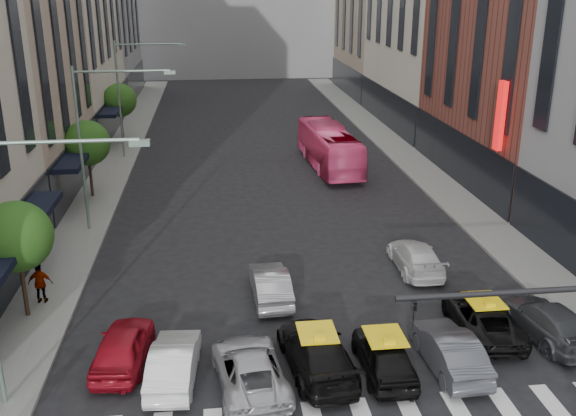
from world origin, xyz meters
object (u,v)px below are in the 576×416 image
object	(u,v)px
streetlamp_mid	(97,127)
taxi_left	(317,352)
car_white_front	(174,362)
taxi_center	(384,355)
streetlamp_near	(11,239)
streetlamp_far	(131,84)
car_red	(123,346)
bus	(329,147)
pedestrian_far	(40,283)

from	to	relation	value
streetlamp_mid	taxi_left	world-z (taller)	streetlamp_mid
car_white_front	taxi_center	xyz separation A→B (m)	(7.41, -0.42, 0.00)
streetlamp_near	taxi_center	bearing A→B (deg)	1.98
streetlamp_far	car_white_front	xyz separation A→B (m)	(4.53, -31.17, -5.19)
car_red	car_white_front	xyz separation A→B (m)	(1.89, -1.21, -0.04)
streetlamp_near	bus	xyz separation A→B (m)	(14.80, 27.47, -4.33)
streetlamp_near	bus	distance (m)	31.50
streetlamp_near	taxi_center	xyz separation A→B (m)	(11.94, 0.41, -5.19)
car_white_front	taxi_center	bearing A→B (deg)	-178.71
streetlamp_mid	taxi_left	size ratio (longest dim) A/B	1.72
pedestrian_far	taxi_center	bearing A→B (deg)	156.72
streetlamp_mid	pedestrian_far	distance (m)	10.24
car_white_front	car_red	bearing A→B (deg)	-28.06
taxi_center	pedestrian_far	world-z (taller)	pedestrian_far
streetlamp_mid	car_red	bearing A→B (deg)	-79.28
streetlamp_far	car_white_front	bearing A→B (deg)	-81.72
streetlamp_mid	car_red	world-z (taller)	streetlamp_mid
pedestrian_far	bus	bearing A→B (deg)	-125.19
car_red	taxi_center	size ratio (longest dim) A/B	1.04
taxi_left	bus	distance (m)	27.17
taxi_center	bus	bearing A→B (deg)	-95.80
streetlamp_near	streetlamp_far	xyz separation A→B (m)	(0.00, 32.00, 0.00)
car_white_front	taxi_center	distance (m)	7.42
streetlamp_far	taxi_center	size ratio (longest dim) A/B	2.13
taxi_center	bus	distance (m)	27.22
taxi_left	pedestrian_far	world-z (taller)	pedestrian_far
streetlamp_far	taxi_left	bearing A→B (deg)	-72.91
taxi_left	bus	xyz separation A→B (m)	(5.21, 26.65, 0.81)
bus	streetlamp_near	bearing A→B (deg)	58.37
streetlamp_near	pedestrian_far	bearing A→B (deg)	101.22
streetlamp_near	car_red	world-z (taller)	streetlamp_near
car_red	pedestrian_far	xyz separation A→B (m)	(-4.05, 5.06, 0.30)
streetlamp_far	bus	size ratio (longest dim) A/B	0.80
car_red	bus	distance (m)	28.20
bus	pedestrian_far	distance (m)	26.04
streetlamp_near	taxi_center	size ratio (longest dim) A/B	2.13
taxi_center	streetlamp_mid	bearing A→B (deg)	-52.31
streetlamp_near	bus	world-z (taller)	streetlamp_near
streetlamp_far	car_red	distance (m)	30.51
streetlamp_mid	streetlamp_far	size ratio (longest dim) A/B	1.00
streetlamp_near	car_white_front	size ratio (longest dim) A/B	2.08
streetlamp_far	taxi_left	xyz separation A→B (m)	(9.58, -31.18, -5.15)
streetlamp_near	car_red	size ratio (longest dim) A/B	2.05
streetlamp_far	pedestrian_far	size ratio (longest dim) A/B	5.01
car_white_front	taxi_left	xyz separation A→B (m)	(5.05, -0.01, 0.04)
car_red	streetlamp_mid	bearing A→B (deg)	-74.00
car_red	pedestrian_far	size ratio (longest dim) A/B	2.45
streetlamp_near	bus	bearing A→B (deg)	61.69
streetlamp_near	pedestrian_far	size ratio (longest dim) A/B	5.01
car_white_front	pedestrian_far	bearing A→B (deg)	-41.99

